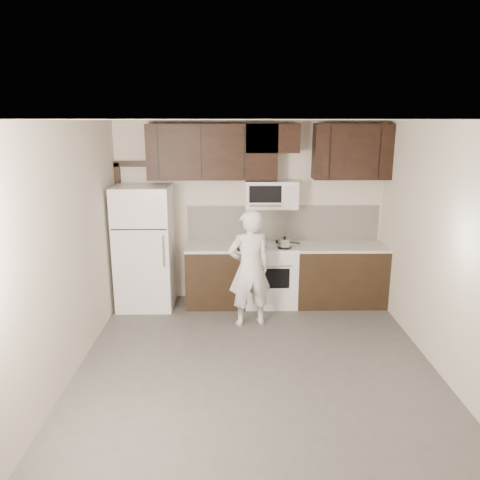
{
  "coord_description": "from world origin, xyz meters",
  "views": [
    {
      "loc": [
        -0.25,
        -4.7,
        2.69
      ],
      "look_at": [
        -0.17,
        0.9,
        1.26
      ],
      "focal_mm": 35.0,
      "sensor_mm": 36.0,
      "label": 1
    }
  ],
  "objects_px": {
    "microwave": "(271,194)",
    "person": "(249,268)",
    "stove": "(271,274)",
    "refrigerator": "(145,247)"
  },
  "relations": [
    {
      "from": "stove",
      "to": "microwave",
      "type": "xyz_separation_m",
      "value": [
        -0.0,
        0.12,
        1.19
      ]
    },
    {
      "from": "microwave",
      "to": "person",
      "type": "distance_m",
      "value": 1.26
    },
    {
      "from": "microwave",
      "to": "refrigerator",
      "type": "height_order",
      "value": "microwave"
    },
    {
      "from": "person",
      "to": "refrigerator",
      "type": "bearing_deg",
      "value": -39.09
    },
    {
      "from": "microwave",
      "to": "person",
      "type": "relative_size",
      "value": 0.48
    },
    {
      "from": "stove",
      "to": "microwave",
      "type": "bearing_deg",
      "value": 90.1
    },
    {
      "from": "person",
      "to": "stove",
      "type": "bearing_deg",
      "value": -128.96
    },
    {
      "from": "microwave",
      "to": "person",
      "type": "height_order",
      "value": "microwave"
    },
    {
      "from": "microwave",
      "to": "refrigerator",
      "type": "xyz_separation_m",
      "value": [
        -1.85,
        -0.17,
        -0.75
      ]
    },
    {
      "from": "microwave",
      "to": "person",
      "type": "bearing_deg",
      "value": -111.71
    }
  ]
}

